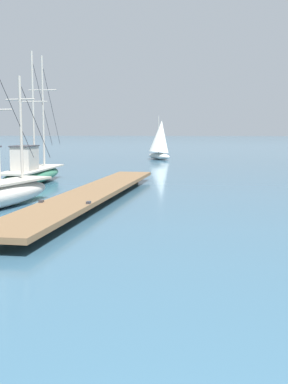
% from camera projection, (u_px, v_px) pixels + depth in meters
% --- Properties ---
extents(floating_dock, '(2.66, 17.39, 0.53)m').
position_uv_depth(floating_dock, '(93.00, 192.00, 19.27)').
color(floating_dock, brown).
rests_on(floating_dock, ground).
extents(fishing_boat_0, '(1.83, 8.86, 6.85)m').
position_uv_depth(fishing_boat_0, '(32.00, 172.00, 25.73)').
color(fishing_boat_0, '#337556').
rests_on(fishing_boat_0, ground).
extents(distant_sailboat, '(2.99, 3.69, 4.06)m').
position_uv_depth(distant_sailboat, '(160.00, 140.00, 45.76)').
color(distant_sailboat, silver).
rests_on(distant_sailboat, ground).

